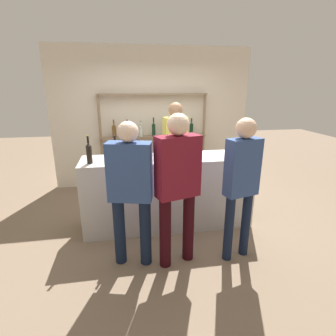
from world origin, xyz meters
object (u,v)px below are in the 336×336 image
counter_bottle_0 (89,153)px  counter_bottle_2 (126,154)px  customer_left (130,186)px  customer_center (178,181)px  server_behind_counter (175,145)px  customer_right (242,178)px  counter_bottle_1 (115,151)px

counter_bottle_0 → counter_bottle_2: (0.48, -0.10, -0.02)m
customer_left → customer_center: 0.53m
counter_bottle_2 → server_behind_counter: size_ratio=0.18×
counter_bottle_0 → server_behind_counter: bearing=31.1°
counter_bottle_2 → server_behind_counter: (0.83, 0.89, -0.11)m
customer_center → customer_right: (0.74, -0.02, -0.01)m
server_behind_counter → customer_center: server_behind_counter is taller
counter_bottle_0 → counter_bottle_1: 0.35m
counter_bottle_2 → customer_right: customer_right is taller
customer_left → customer_center: customer_center is taller
counter_bottle_2 → customer_left: bearing=-87.9°
customer_left → counter_bottle_1: bearing=25.1°
counter_bottle_0 → customer_left: (0.50, -0.72, -0.22)m
customer_left → customer_right: size_ratio=0.99×
counter_bottle_1 → customer_right: customer_right is taller
counter_bottle_1 → server_behind_counter: size_ratio=0.19×
counter_bottle_0 → customer_left: customer_left is taller
counter_bottle_2 → customer_center: (0.54, -0.70, -0.15)m
customer_left → customer_right: bearing=-80.8°
counter_bottle_2 → customer_center: 0.90m
customer_left → server_behind_counter: server_behind_counter is taller
counter_bottle_1 → counter_bottle_2: counter_bottle_1 is taller
server_behind_counter → customer_center: 1.61m
counter_bottle_2 → customer_center: bearing=-52.4°
customer_center → counter_bottle_0: bearing=35.8°
customer_left → customer_right: 1.27m
counter_bottle_0 → customer_right: customer_right is taller
counter_bottle_0 → customer_left: bearing=-55.0°
counter_bottle_1 → customer_center: bearing=-52.6°
counter_bottle_0 → customer_left: 0.90m
counter_bottle_0 → customer_right: bearing=-24.8°
customer_right → counter_bottle_0: bearing=50.5°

